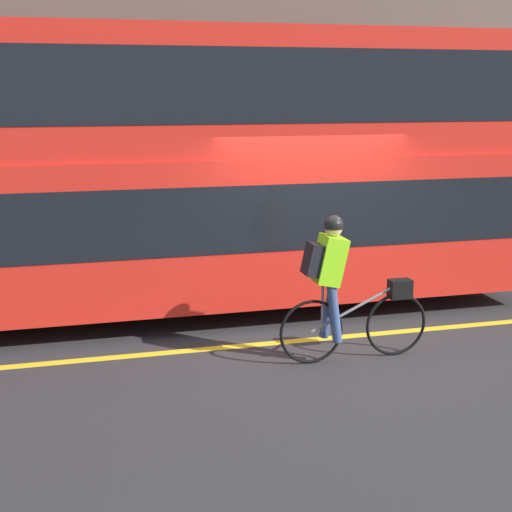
% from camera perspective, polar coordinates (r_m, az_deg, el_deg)
% --- Properties ---
extents(ground_plane, '(80.00, 80.00, 0.00)m').
position_cam_1_polar(ground_plane, '(9.09, 5.22, -6.54)').
color(ground_plane, '#2D2D30').
extents(road_center_line, '(50.00, 0.14, 0.01)m').
position_cam_1_polar(road_center_line, '(9.05, 5.31, -6.59)').
color(road_center_line, yellow).
rests_on(road_center_line, ground_plane).
extents(sidewalk_curb, '(60.00, 1.84, 0.14)m').
position_cam_1_polar(sidewalk_curb, '(13.38, -1.48, 0.27)').
color(sidewalk_curb, gray).
rests_on(sidewalk_curb, ground_plane).
extents(building_facade, '(60.00, 0.30, 7.90)m').
position_cam_1_polar(building_facade, '(14.11, -2.60, 16.81)').
color(building_facade, brown).
rests_on(building_facade, ground_plane).
extents(bus, '(11.75, 2.45, 3.83)m').
position_cam_1_polar(bus, '(9.72, -11.59, 7.38)').
color(bus, black).
rests_on(bus, ground_plane).
extents(cyclist_on_bike, '(1.80, 0.32, 1.71)m').
position_cam_1_polar(cyclist_on_bike, '(8.10, 6.80, -2.28)').
color(cyclist_on_bike, black).
rests_on(cyclist_on_bike, ground_plane).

